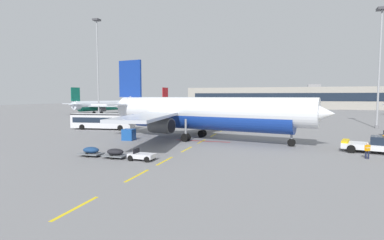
{
  "coord_description": "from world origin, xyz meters",
  "views": [
    {
      "loc": [
        29.33,
        -19.06,
        6.37
      ],
      "look_at": [
        15.66,
        24.59,
        2.74
      ],
      "focal_mm": 28.36,
      "sensor_mm": 36.0,
      "label": 1
    }
  ],
  "objects_px": {
    "airliner_foreground": "(203,113)",
    "apron_light_mast_near": "(98,58)",
    "airliner_far_center": "(100,105)",
    "uld_cargo_container": "(129,135)",
    "airliner_far_right": "(180,104)",
    "apron_light_mast_far": "(380,53)",
    "apron_shuttle_bus": "(103,120)",
    "baggage_train": "(116,153)",
    "pushback_tug": "(374,145)",
    "ground_crew_worker": "(367,150)"
  },
  "relations": [
    {
      "from": "airliner_foreground",
      "to": "apron_light_mast_near",
      "type": "distance_m",
      "value": 53.2
    },
    {
      "from": "airliner_far_center",
      "to": "apron_light_mast_near",
      "type": "relative_size",
      "value": 0.93
    },
    {
      "from": "airliner_foreground",
      "to": "uld_cargo_container",
      "type": "distance_m",
      "value": 11.22
    },
    {
      "from": "airliner_far_right",
      "to": "apron_light_mast_far",
      "type": "relative_size",
      "value": 1.18
    },
    {
      "from": "airliner_far_center",
      "to": "airliner_far_right",
      "type": "distance_m",
      "value": 34.69
    },
    {
      "from": "airliner_far_right",
      "to": "apron_light_mast_near",
      "type": "bearing_deg",
      "value": -99.33
    },
    {
      "from": "airliner_far_center",
      "to": "apron_light_mast_near",
      "type": "xyz_separation_m",
      "value": [
        12.62,
        -19.1,
        14.16
      ]
    },
    {
      "from": "airliner_far_center",
      "to": "apron_shuttle_bus",
      "type": "height_order",
      "value": "airliner_far_center"
    },
    {
      "from": "baggage_train",
      "to": "airliner_far_right",
      "type": "bearing_deg",
      "value": 105.91
    },
    {
      "from": "pushback_tug",
      "to": "airliner_far_right",
      "type": "relative_size",
      "value": 0.24
    },
    {
      "from": "airliner_far_center",
      "to": "baggage_train",
      "type": "relative_size",
      "value": 3.0
    },
    {
      "from": "pushback_tug",
      "to": "uld_cargo_container",
      "type": "xyz_separation_m",
      "value": [
        -31.2,
        0.58,
        -0.1
      ]
    },
    {
      "from": "pushback_tug",
      "to": "airliner_far_center",
      "type": "distance_m",
      "value": 92.36
    },
    {
      "from": "apron_shuttle_bus",
      "to": "baggage_train",
      "type": "bearing_deg",
      "value": -53.78
    },
    {
      "from": "apron_shuttle_bus",
      "to": "apron_light_mast_near",
      "type": "bearing_deg",
      "value": 125.85
    },
    {
      "from": "ground_crew_worker",
      "to": "apron_light_mast_near",
      "type": "height_order",
      "value": "apron_light_mast_near"
    },
    {
      "from": "pushback_tug",
      "to": "baggage_train",
      "type": "xyz_separation_m",
      "value": [
        -26.11,
        -11.27,
        -0.38
      ]
    },
    {
      "from": "apron_shuttle_bus",
      "to": "apron_light_mast_far",
      "type": "bearing_deg",
      "value": 19.49
    },
    {
      "from": "baggage_train",
      "to": "ground_crew_worker",
      "type": "height_order",
      "value": "ground_crew_worker"
    },
    {
      "from": "baggage_train",
      "to": "apron_light_mast_near",
      "type": "relative_size",
      "value": 0.31
    },
    {
      "from": "airliner_far_right",
      "to": "apron_shuttle_bus",
      "type": "bearing_deg",
      "value": -81.95
    },
    {
      "from": "baggage_train",
      "to": "apron_light_mast_far",
      "type": "bearing_deg",
      "value": 50.55
    },
    {
      "from": "airliner_far_center",
      "to": "apron_light_mast_far",
      "type": "relative_size",
      "value": 1.11
    },
    {
      "from": "ground_crew_worker",
      "to": "uld_cargo_container",
      "type": "xyz_separation_m",
      "value": [
        -29.68,
        4.51,
        -0.13
      ]
    },
    {
      "from": "uld_cargo_container",
      "to": "apron_light_mast_far",
      "type": "height_order",
      "value": "apron_light_mast_far"
    },
    {
      "from": "pushback_tug",
      "to": "ground_crew_worker",
      "type": "bearing_deg",
      "value": -111.26
    },
    {
      "from": "uld_cargo_container",
      "to": "apron_shuttle_bus",
      "type": "bearing_deg",
      "value": 136.44
    },
    {
      "from": "airliner_foreground",
      "to": "airliner_far_right",
      "type": "relative_size",
      "value": 1.26
    },
    {
      "from": "airliner_foreground",
      "to": "pushback_tug",
      "type": "height_order",
      "value": "airliner_foreground"
    },
    {
      "from": "airliner_far_center",
      "to": "baggage_train",
      "type": "xyz_separation_m",
      "value": [
        47.48,
        -67.04,
        -2.45
      ]
    },
    {
      "from": "apron_shuttle_bus",
      "to": "apron_light_mast_near",
      "type": "height_order",
      "value": "apron_light_mast_near"
    },
    {
      "from": "apron_light_mast_near",
      "to": "apron_light_mast_far",
      "type": "xyz_separation_m",
      "value": [
        68.63,
        -6.9,
        -2.48
      ]
    },
    {
      "from": "apron_shuttle_bus",
      "to": "uld_cargo_container",
      "type": "bearing_deg",
      "value": -43.56
    },
    {
      "from": "airliner_foreground",
      "to": "uld_cargo_container",
      "type": "xyz_separation_m",
      "value": [
        -10.18,
        -3.52,
        -3.15
      ]
    },
    {
      "from": "airliner_foreground",
      "to": "baggage_train",
      "type": "bearing_deg",
      "value": -108.32
    },
    {
      "from": "airliner_far_right",
      "to": "uld_cargo_container",
      "type": "distance_m",
      "value": 86.16
    },
    {
      "from": "uld_cargo_container",
      "to": "apron_light_mast_near",
      "type": "xyz_separation_m",
      "value": [
        -29.77,
        36.08,
        16.33
      ]
    },
    {
      "from": "baggage_train",
      "to": "apron_light_mast_far",
      "type": "distance_m",
      "value": 54.99
    },
    {
      "from": "airliner_foreground",
      "to": "airliner_far_center",
      "type": "bearing_deg",
      "value": 135.5
    },
    {
      "from": "airliner_far_right",
      "to": "uld_cargo_container",
      "type": "relative_size",
      "value": 16.11
    },
    {
      "from": "pushback_tug",
      "to": "uld_cargo_container",
      "type": "relative_size",
      "value": 3.81
    },
    {
      "from": "airliner_far_center",
      "to": "airliner_far_right",
      "type": "height_order",
      "value": "airliner_far_right"
    },
    {
      "from": "ground_crew_worker",
      "to": "apron_light_mast_far",
      "type": "xyz_separation_m",
      "value": [
        9.19,
        33.7,
        13.72
      ]
    },
    {
      "from": "uld_cargo_container",
      "to": "baggage_train",
      "type": "bearing_deg",
      "value": -66.75
    },
    {
      "from": "apron_light_mast_far",
      "to": "baggage_train",
      "type": "bearing_deg",
      "value": -129.45
    },
    {
      "from": "pushback_tug",
      "to": "apron_light_mast_near",
      "type": "distance_m",
      "value": 72.98
    },
    {
      "from": "apron_light_mast_near",
      "to": "airliner_foreground",
      "type": "bearing_deg",
      "value": -39.18
    },
    {
      "from": "baggage_train",
      "to": "uld_cargo_container",
      "type": "distance_m",
      "value": 12.9
    },
    {
      "from": "airliner_far_center",
      "to": "ground_crew_worker",
      "type": "distance_m",
      "value": 93.6
    },
    {
      "from": "ground_crew_worker",
      "to": "pushback_tug",
      "type": "bearing_deg",
      "value": 68.74
    }
  ]
}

